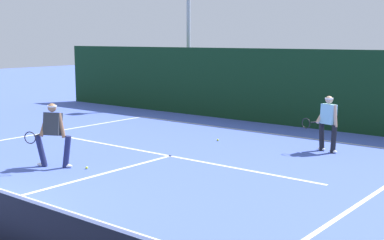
% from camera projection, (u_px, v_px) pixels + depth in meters
% --- Properties ---
extents(court_line_baseline_far, '(10.94, 0.10, 0.01)m').
position_uv_depth(court_line_baseline_far, '(259.00, 132.00, 17.33)').
color(court_line_baseline_far, white).
rests_on(court_line_baseline_far, ground_plane).
extents(court_line_service, '(8.92, 0.10, 0.01)m').
position_uv_depth(court_line_service, '(170.00, 156.00, 13.81)').
color(court_line_service, white).
rests_on(court_line_service, ground_plane).
extents(court_line_centre, '(0.10, 6.40, 0.01)m').
position_uv_depth(court_line_centre, '(76.00, 181.00, 11.37)').
color(court_line_centre, white).
rests_on(court_line_centre, ground_plane).
extents(player_near, '(0.92, 0.99, 1.57)m').
position_uv_depth(player_near, '(53.00, 132.00, 12.48)').
color(player_near, '#1E234C').
rests_on(player_near, ground_plane).
extents(player_far, '(0.90, 0.84, 1.55)m').
position_uv_depth(player_far, '(328.00, 121.00, 14.20)').
color(player_far, black).
rests_on(player_far, ground_plane).
extents(tennis_ball, '(0.07, 0.07, 0.07)m').
position_uv_depth(tennis_ball, '(218.00, 140.00, 15.82)').
color(tennis_ball, '#D1E033').
rests_on(tennis_ball, ground_plane).
extents(tennis_ball_extra, '(0.07, 0.07, 0.07)m').
position_uv_depth(tennis_ball_extra, '(87.00, 168.00, 12.42)').
color(tennis_ball_extra, '#D1E033').
rests_on(tennis_ball_extra, ground_plane).
extents(back_fence_windscreen, '(23.38, 0.12, 2.74)m').
position_uv_depth(back_fence_windscreen, '(286.00, 87.00, 18.51)').
color(back_fence_windscreen, black).
rests_on(back_fence_windscreen, ground_plane).
extents(light_pole, '(0.55, 0.44, 7.05)m').
position_uv_depth(light_pole, '(189.00, 10.00, 23.09)').
color(light_pole, '#9EA39E').
rests_on(light_pole, ground_plane).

